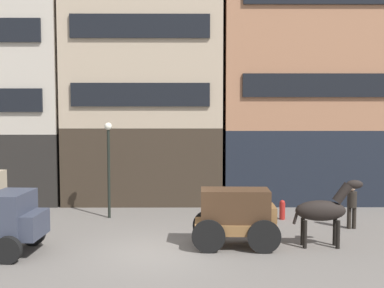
% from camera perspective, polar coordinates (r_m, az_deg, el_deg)
% --- Properties ---
extents(ground_plane, '(120.00, 120.00, 0.00)m').
position_cam_1_polar(ground_plane, '(15.33, -4.49, -13.36)').
color(ground_plane, '#605B56').
extents(building_far_left, '(7.64, 6.89, 16.93)m').
position_cam_1_polar(building_far_left, '(26.85, -22.47, 12.19)').
color(building_far_left, black).
rests_on(building_far_left, ground_plane).
extents(building_center_left, '(8.25, 6.89, 13.80)m').
position_cam_1_polar(building_center_left, '(24.87, -5.70, 9.51)').
color(building_center_left, '#33281E').
rests_on(building_center_left, ground_plane).
extents(building_center_right, '(10.06, 6.89, 12.73)m').
position_cam_1_polar(building_center_right, '(25.57, 14.57, 8.04)').
color(building_center_right, black).
rests_on(building_center_right, ground_plane).
extents(cargo_wagon, '(2.95, 1.59, 1.98)m').
position_cam_1_polar(cargo_wagon, '(15.63, 5.59, -8.67)').
color(cargo_wagon, brown).
rests_on(cargo_wagon, ground_plane).
extents(draft_horse, '(2.35, 0.65, 2.30)m').
position_cam_1_polar(draft_horse, '(16.17, 16.15, -7.94)').
color(draft_horse, black).
rests_on(draft_horse, ground_plane).
extents(pedestrian_officer, '(0.44, 0.44, 1.79)m').
position_cam_1_polar(pedestrian_officer, '(19.01, 19.39, -7.09)').
color(pedestrian_officer, black).
rests_on(pedestrian_officer, ground_plane).
extents(streetlamp_curbside, '(0.32, 0.32, 4.12)m').
position_cam_1_polar(streetlamp_curbside, '(19.81, -10.40, -1.53)').
color(streetlamp_curbside, black).
rests_on(streetlamp_curbside, ground_plane).
extents(fire_hydrant_curbside, '(0.24, 0.24, 0.83)m').
position_cam_1_polar(fire_hydrant_curbside, '(19.94, 11.24, -8.04)').
color(fire_hydrant_curbside, maroon).
rests_on(fire_hydrant_curbside, ground_plane).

